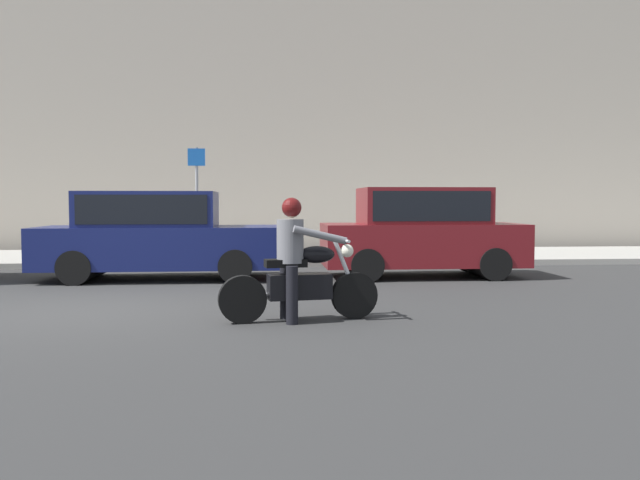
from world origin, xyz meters
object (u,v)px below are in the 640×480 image
at_px(parked_hatchback_maroon, 422,231).
at_px(street_sign_post, 197,191).
at_px(motorcycle_with_rider_gray, 298,270).
at_px(parked_sedan_navy, 157,234).

height_order(parked_hatchback_maroon, street_sign_post, street_sign_post).
bearing_deg(motorcycle_with_rider_gray, parked_hatchback_maroon, 59.92).
relative_size(motorcycle_with_rider_gray, parked_sedan_navy, 0.44).
bearing_deg(street_sign_post, motorcycle_with_rider_gray, -76.46).
height_order(motorcycle_with_rider_gray, parked_hatchback_maroon, parked_hatchback_maroon).
height_order(motorcycle_with_rider_gray, street_sign_post, street_sign_post).
relative_size(motorcycle_with_rider_gray, parked_hatchback_maroon, 0.51).
height_order(parked_sedan_navy, parked_hatchback_maroon, parked_hatchback_maroon).
bearing_deg(parked_hatchback_maroon, street_sign_post, 140.16).
height_order(parked_sedan_navy, street_sign_post, street_sign_post).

